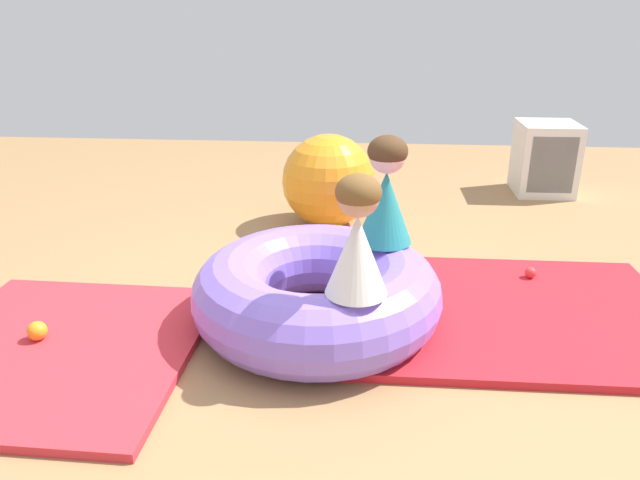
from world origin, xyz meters
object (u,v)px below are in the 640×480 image
at_px(child_in_teal, 386,191).
at_px(exercise_ball_large, 328,181).
at_px(play_ball_orange, 37,331).
at_px(play_ball_blue, 415,271).
at_px(play_ball_yellow, 375,308).
at_px(child_in_white, 357,237).
at_px(inflatable_cushion, 317,293).
at_px(play_ball_red, 530,273).
at_px(storage_cube, 546,159).

relative_size(child_in_teal, exercise_ball_large, 0.83).
distance_m(play_ball_orange, exercise_ball_large, 2.07).
relative_size(play_ball_blue, play_ball_yellow, 0.83).
relative_size(play_ball_orange, exercise_ball_large, 0.14).
xyz_separation_m(child_in_white, child_in_teal, (0.12, 0.56, 0.01)).
height_order(play_ball_yellow, play_ball_orange, same).
distance_m(inflatable_cushion, play_ball_red, 1.25).
distance_m(child_in_white, play_ball_blue, 1.04).
relative_size(play_ball_blue, play_ball_red, 1.17).
xyz_separation_m(child_in_teal, storage_cube, (1.32, 2.02, -0.33)).
xyz_separation_m(play_ball_blue, exercise_ball_large, (-0.53, 0.89, 0.24)).
relative_size(play_ball_blue, exercise_ball_large, 0.11).
bearing_deg(play_ball_orange, play_ball_red, 19.26).
distance_m(play_ball_yellow, play_ball_red, 0.99).
bearing_deg(child_in_teal, play_ball_orange, -105.39).
height_order(child_in_teal, play_ball_red, child_in_teal).
relative_size(child_in_teal, play_ball_yellow, 6.03).
bearing_deg(storage_cube, exercise_ball_large, -152.86).
xyz_separation_m(play_ball_yellow, play_ball_red, (0.85, 0.50, -0.01)).
distance_m(play_ball_red, storage_cube, 1.79).
relative_size(child_in_white, storage_cube, 0.88).
bearing_deg(inflatable_cushion, play_ball_orange, -167.18).
relative_size(play_ball_blue, play_ball_orange, 0.82).
bearing_deg(storage_cube, child_in_white, -119.18).
relative_size(child_in_white, play_ball_red, 8.08).
relative_size(child_in_teal, play_ball_orange, 5.97).
relative_size(inflatable_cushion, play_ball_blue, 16.25).
height_order(child_in_white, play_ball_orange, child_in_white).
bearing_deg(play_ball_red, play_ball_blue, -176.57).
distance_m(inflatable_cushion, play_ball_orange, 1.26).
relative_size(child_in_teal, play_ball_red, 8.53).
xyz_separation_m(exercise_ball_large, storage_cube, (1.67, 0.85, -0.03)).
bearing_deg(play_ball_blue, inflatable_cushion, -134.54).
distance_m(play_ball_yellow, exercise_ball_large, 1.40).
distance_m(inflatable_cushion, play_ball_yellow, 0.29).
height_order(inflatable_cushion, play_ball_blue, inflatable_cushion).
xyz_separation_m(child_in_white, play_ball_orange, (-1.42, 0.06, -0.52)).
bearing_deg(inflatable_cushion, child_in_white, -60.93).
distance_m(exercise_ball_large, storage_cube, 1.87).
height_order(inflatable_cushion, play_ball_orange, inflatable_cushion).
xyz_separation_m(inflatable_cushion, play_ball_blue, (0.50, 0.51, -0.10)).
bearing_deg(child_in_white, child_in_teal, 19.12).
bearing_deg(exercise_ball_large, storage_cube, 27.14).
height_order(play_ball_blue, storage_cube, storage_cube).
bearing_deg(storage_cube, play_ball_yellow, -121.62).
xyz_separation_m(inflatable_cushion, storage_cube, (1.63, 2.25, 0.10)).
relative_size(inflatable_cushion, play_ball_yellow, 13.48).
bearing_deg(exercise_ball_large, child_in_teal, -73.50).
bearing_deg(child_in_white, storage_cube, 2.37).
distance_m(play_ball_yellow, play_ball_orange, 1.54).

